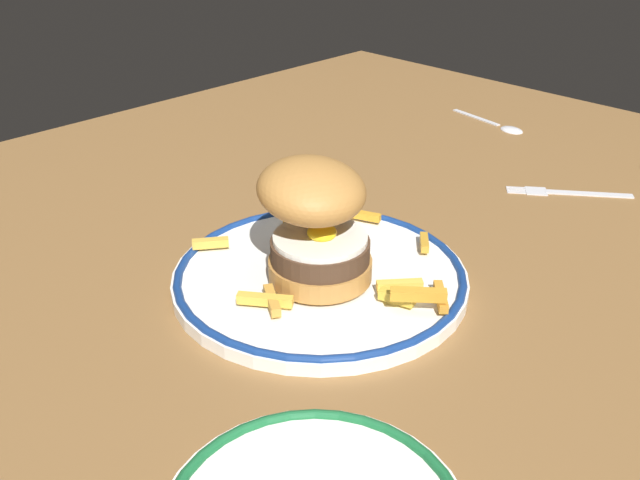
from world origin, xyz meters
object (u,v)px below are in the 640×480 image
at_px(fork, 565,192).
at_px(spoon, 504,125).
at_px(burger, 316,220).
at_px(dinner_plate, 320,276).

bearing_deg(fork, spoon, 49.76).
relative_size(fork, spoon, 0.92).
bearing_deg(spoon, burger, -166.80).
bearing_deg(burger, dinner_plate, 23.76).
distance_m(burger, fork, 0.37).
height_order(burger, fork, burger).
relative_size(burger, fork, 0.91).
bearing_deg(spoon, fork, -130.24).
distance_m(dinner_plate, spoon, 0.51).
relative_size(dinner_plate, spoon, 2.02).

